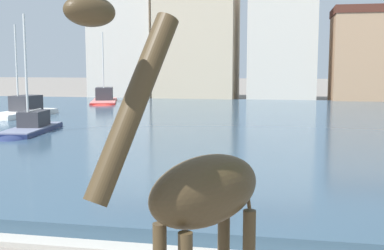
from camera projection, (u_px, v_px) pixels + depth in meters
name	position (u px, v px, depth m)	size (l,w,h in m)	color
harbor_water	(214.00, 124.00, 30.32)	(81.05, 40.72, 0.44)	#334C60
quay_edge_coping	(75.00, 245.00, 10.26)	(81.05, 0.50, 0.12)	#ADA89E
giraffe_statue	(198.00, 200.00, 5.39)	(1.83, 2.41, 4.67)	#42331E
sailboat_red	(104.00, 101.00, 45.42)	(4.68, 8.61, 7.05)	red
sailboat_navy	(29.00, 132.00, 24.76)	(2.28, 5.95, 6.52)	navy
sailboat_white	(19.00, 114.00, 32.74)	(2.74, 6.63, 6.68)	white
townhouse_wide_warehouse	(128.00, 43.00, 55.31)	(7.38, 7.54, 13.12)	beige
townhouse_corner_house	(198.00, 39.00, 53.41)	(8.83, 8.09, 13.74)	#C6B293
townhouse_tall_gabled	(282.00, 42.00, 51.40)	(7.26, 6.42, 12.86)	beige
townhouse_end_terrace	(376.00, 56.00, 49.12)	(8.93, 6.65, 9.83)	tan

